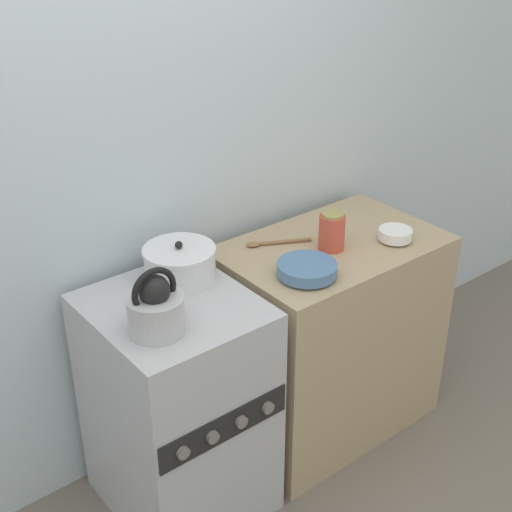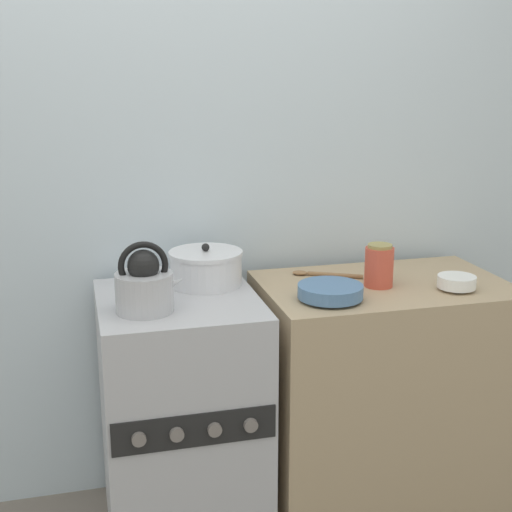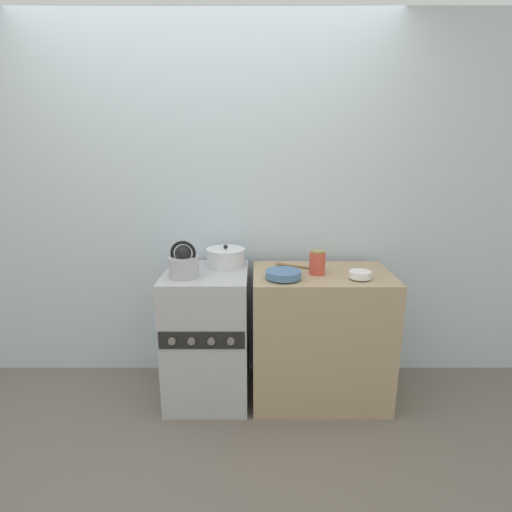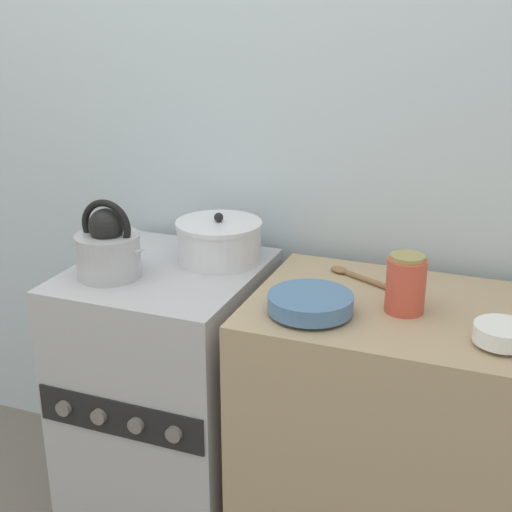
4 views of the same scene
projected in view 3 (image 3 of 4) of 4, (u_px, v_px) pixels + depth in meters
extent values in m
plane|color=#70665B|center=(205.00, 420.00, 2.49)|extent=(12.00, 12.00, 0.00)
cube|color=silver|center=(211.00, 207.00, 2.81)|extent=(7.00, 0.06, 2.50)
cube|color=#B2B2B7|center=(208.00, 335.00, 2.66)|extent=(0.53, 0.58, 0.88)
cube|color=black|center=(202.00, 340.00, 2.35)|extent=(0.51, 0.01, 0.11)
cylinder|color=slate|center=(172.00, 341.00, 2.34)|extent=(0.04, 0.02, 0.04)
cylinder|color=slate|center=(191.00, 341.00, 2.34)|extent=(0.04, 0.02, 0.04)
cylinder|color=slate|center=(211.00, 341.00, 2.34)|extent=(0.04, 0.02, 0.04)
cylinder|color=slate|center=(231.00, 341.00, 2.34)|extent=(0.04, 0.02, 0.04)
cube|color=tan|center=(320.00, 336.00, 2.66)|extent=(0.88, 0.57, 0.88)
cylinder|color=#B2B2B7|center=(184.00, 267.00, 2.44)|extent=(0.18, 0.18, 0.12)
sphere|color=black|center=(183.00, 253.00, 2.41)|extent=(0.10, 0.10, 0.10)
torus|color=black|center=(183.00, 253.00, 2.41)|extent=(0.16, 0.02, 0.16)
cone|color=#B2B2B7|center=(198.00, 264.00, 2.43)|extent=(0.09, 0.04, 0.07)
cylinder|color=silver|center=(226.00, 259.00, 2.66)|extent=(0.25, 0.25, 0.11)
cylinder|color=silver|center=(226.00, 250.00, 2.65)|extent=(0.26, 0.26, 0.01)
sphere|color=black|center=(226.00, 247.00, 2.64)|extent=(0.03, 0.03, 0.03)
cylinder|color=#4C729E|center=(284.00, 278.00, 2.42)|extent=(0.10, 0.10, 0.01)
cylinder|color=#4C729E|center=(284.00, 274.00, 2.41)|extent=(0.22, 0.22, 0.04)
cylinder|color=white|center=(360.00, 278.00, 2.41)|extent=(0.06, 0.06, 0.01)
cylinder|color=white|center=(360.00, 275.00, 2.41)|extent=(0.13, 0.13, 0.04)
cylinder|color=#CC4C38|center=(317.00, 263.00, 2.50)|extent=(0.10, 0.10, 0.14)
cylinder|color=#998C4C|center=(318.00, 252.00, 2.48)|extent=(0.09, 0.09, 0.01)
cylinder|color=olive|center=(298.00, 266.00, 2.66)|extent=(0.19, 0.11, 0.02)
ellipsoid|color=olive|center=(280.00, 264.00, 2.72)|extent=(0.07, 0.06, 0.02)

